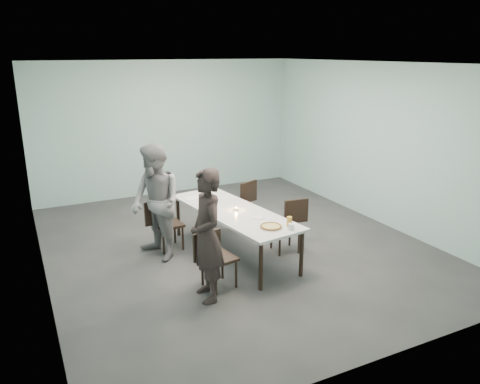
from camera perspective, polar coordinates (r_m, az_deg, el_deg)
name	(u,v)px	position (r m, az deg, el deg)	size (l,w,h in m)	color
ground	(234,244)	(8.06, -0.70, -6.41)	(7.00, 7.00, 0.00)	#333335
room_shell	(234,127)	(7.49, -0.75, 7.96)	(6.02, 7.02, 3.01)	#9CC4C2
table	(234,214)	(7.46, -0.79, -2.64)	(1.27, 2.70, 0.75)	white
chair_near_left	(214,255)	(6.47, -3.18, -7.65)	(0.64, 0.49, 0.87)	black
chair_far_left	(164,221)	(7.79, -9.26, -3.52)	(0.63, 0.45, 0.87)	black
chair_near_right	(290,222)	(7.70, 6.09, -3.61)	(0.63, 0.46, 0.87)	black
chair_far_right	(245,202)	(8.64, 0.57, -1.23)	(0.65, 0.54, 0.87)	black
diner_near	(207,236)	(6.08, -4.08, -5.33)	(0.65, 0.43, 1.78)	black
diner_far	(156,203)	(7.37, -10.21, -1.30)	(0.89, 0.70, 1.84)	gray
pizza	(271,227)	(6.72, 3.80, -4.24)	(0.34, 0.34, 0.04)	white
side_plate	(258,217)	(7.11, 2.27, -3.12)	(0.18, 0.18, 0.01)	white
beer_glass	(289,222)	(6.77, 6.04, -3.62)	(0.08, 0.08, 0.15)	gold
water_tumbler	(291,227)	(6.66, 6.25, -4.24)	(0.08, 0.08, 0.09)	silver
tealight	(236,209)	(7.43, -0.48, -2.08)	(0.06, 0.06, 0.05)	silver
amber_tumbler	(207,197)	(8.01, -4.05, -0.58)	(0.07, 0.07, 0.08)	gold
menu	(193,198)	(8.09, -5.76, -0.71)	(0.30, 0.22, 0.01)	silver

